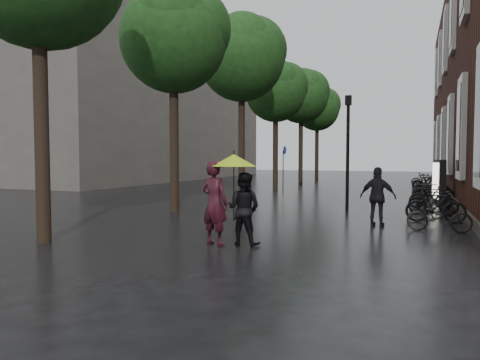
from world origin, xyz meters
The scene contains 11 objects.
ground centered at (0.00, 0.00, 0.00)m, with size 120.00×120.00×0.00m, color black.
bg_building centered at (-22.00, 28.00, 7.00)m, with size 16.00×30.00×14.00m, color #47423D.
street_trees centered at (-3.99, 15.91, 6.34)m, with size 4.33×34.03×8.91m.
person_burgundy centered at (-0.24, 2.25, 0.95)m, with size 0.69×0.45×1.89m, color black.
person_black centered at (0.36, 2.51, 0.82)m, with size 0.79×0.62×1.63m, color black.
lime_umbrella centered at (0.15, 2.45, 1.90)m, with size 1.07×1.07×1.58m.
pedestrian_walking centered at (2.96, 6.31, 0.85)m, with size 1.00×0.41×1.70m, color black.
parked_bicycles centered at (4.61, 15.60, 0.47)m, with size 1.98×20.25×1.03m.
ad_lightbox centered at (4.90, 13.60, 0.94)m, with size 0.29×1.24×1.88m.
lamp_post centered at (1.65, 9.55, 2.55)m, with size 0.22×0.22×4.21m.
cycle_sign centered at (-3.27, 18.19, 1.75)m, with size 0.14×0.48×2.65m.
Camera 1 is at (3.87, -6.36, 1.96)m, focal length 32.00 mm.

